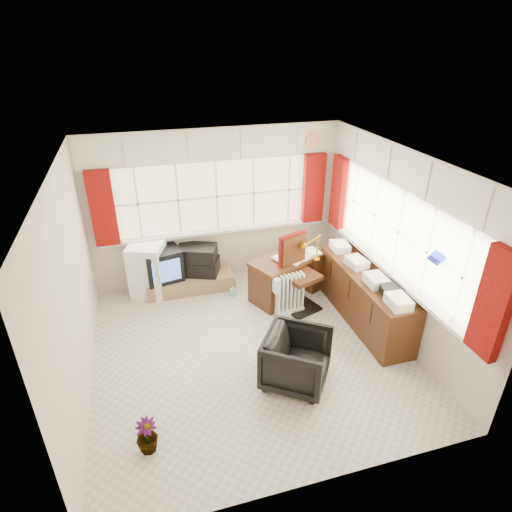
{
  "coord_description": "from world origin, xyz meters",
  "views": [
    {
      "loc": [
        -1.17,
        -4.29,
        3.72
      ],
      "look_at": [
        0.23,
        0.55,
        1.08
      ],
      "focal_mm": 30.0,
      "sensor_mm": 36.0,
      "label": 1
    }
  ],
  "objects": [
    {
      "name": "ground",
      "position": [
        0.0,
        0.0,
        0.0
      ],
      "size": [
        4.0,
        4.0,
        0.0
      ],
      "primitive_type": "plane",
      "color": "beige",
      "rests_on": "ground"
    },
    {
      "name": "room_walls",
      "position": [
        0.0,
        0.0,
        1.5
      ],
      "size": [
        4.0,
        4.0,
        4.0
      ],
      "color": "beige",
      "rests_on": "ground"
    },
    {
      "name": "window_back",
      "position": [
        0.0,
        1.94,
        0.95
      ],
      "size": [
        3.7,
        0.12,
        3.6
      ],
      "color": "#FFF3C9",
      "rests_on": "room_walls"
    },
    {
      "name": "window_right",
      "position": [
        1.94,
        0.0,
        0.95
      ],
      "size": [
        0.12,
        3.7,
        3.6
      ],
      "color": "#FFF3C9",
      "rests_on": "room_walls"
    },
    {
      "name": "curtains",
      "position": [
        0.92,
        0.93,
        1.46
      ],
      "size": [
        3.83,
        3.83,
        1.15
      ],
      "color": "maroon",
      "rests_on": "room_walls"
    },
    {
      "name": "overhead_cabinets",
      "position": [
        0.98,
        0.98,
        2.25
      ],
      "size": [
        3.98,
        3.98,
        0.48
      ],
      "color": "silver",
      "rests_on": "room_walls"
    },
    {
      "name": "desk",
      "position": [
        0.9,
        1.11,
        0.38
      ],
      "size": [
        1.3,
        1.01,
        0.72
      ],
      "color": "#4D2512",
      "rests_on": "ground"
    },
    {
      "name": "desk_lamp",
      "position": [
        1.29,
        0.93,
        0.97
      ],
      "size": [
        0.16,
        0.14,
        0.42
      ],
      "color": "#FFB70A",
      "rests_on": "desk"
    },
    {
      "name": "task_chair",
      "position": [
        0.93,
        0.83,
        0.61
      ],
      "size": [
        0.62,
        0.64,
        1.15
      ],
      "color": "black",
      "rests_on": "ground"
    },
    {
      "name": "office_chair",
      "position": [
        0.35,
        -0.72,
        0.34
      ],
      "size": [
        1.02,
        1.01,
        0.67
      ],
      "primitive_type": "imported",
      "rotation": [
        0.0,
        0.0,
        0.96
      ],
      "color": "black",
      "rests_on": "ground"
    },
    {
      "name": "radiator",
      "position": [
        0.76,
        0.64,
        0.26
      ],
      "size": [
        0.45,
        0.22,
        0.65
      ],
      "color": "white",
      "rests_on": "ground"
    },
    {
      "name": "credenza",
      "position": [
        1.73,
        0.2,
        0.39
      ],
      "size": [
        0.5,
        2.0,
        0.85
      ],
      "color": "#4D2512",
      "rests_on": "ground"
    },
    {
      "name": "file_tray",
      "position": [
        1.78,
        -0.29,
        0.81
      ],
      "size": [
        0.32,
        0.38,
        0.11
      ],
      "primitive_type": "cube",
      "rotation": [
        0.0,
        0.0,
        -0.21
      ],
      "color": "black",
      "rests_on": "credenza"
    },
    {
      "name": "tv_bench",
      "position": [
        -0.55,
        1.72,
        0.12
      ],
      "size": [
        1.4,
        0.5,
        0.25
      ],
      "primitive_type": "cube",
      "color": "olive",
      "rests_on": "ground"
    },
    {
      "name": "crt_tv",
      "position": [
        -0.96,
        1.76,
        0.51
      ],
      "size": [
        0.66,
        0.62,
        0.51
      ],
      "color": "black",
      "rests_on": "tv_bench"
    },
    {
      "name": "hifi_stack",
      "position": [
        -0.4,
        1.78,
        0.48
      ],
      "size": [
        0.77,
        0.63,
        0.47
      ],
      "color": "black",
      "rests_on": "tv_bench"
    },
    {
      "name": "mini_fridge",
      "position": [
        -1.18,
        1.76,
        0.43
      ],
      "size": [
        0.66,
        0.66,
        0.87
      ],
      "color": "white",
      "rests_on": "ground"
    },
    {
      "name": "spray_bottle_a",
      "position": [
        0.1,
        1.7,
        0.14
      ],
      "size": [
        0.12,
        0.12,
        0.27
      ],
      "primitive_type": "imported",
      "rotation": [
        0.0,
        0.0,
        -0.14
      ],
      "color": "silver",
      "rests_on": "ground"
    },
    {
      "name": "spray_bottle_b",
      "position": [
        0.07,
        1.34,
        0.09
      ],
      "size": [
        0.08,
        0.08,
        0.17
      ],
      "primitive_type": "imported",
      "rotation": [
        0.0,
        0.0,
        0.07
      ],
      "color": "#90D7C6",
      "rests_on": "ground"
    },
    {
      "name": "flower_vase",
      "position": [
        -1.4,
        -1.2,
        0.19
      ],
      "size": [
        0.27,
        0.27,
        0.39
      ],
      "primitive_type": "imported",
      "rotation": [
        0.0,
        0.0,
        0.28
      ],
      "color": "black",
      "rests_on": "ground"
    }
  ]
}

